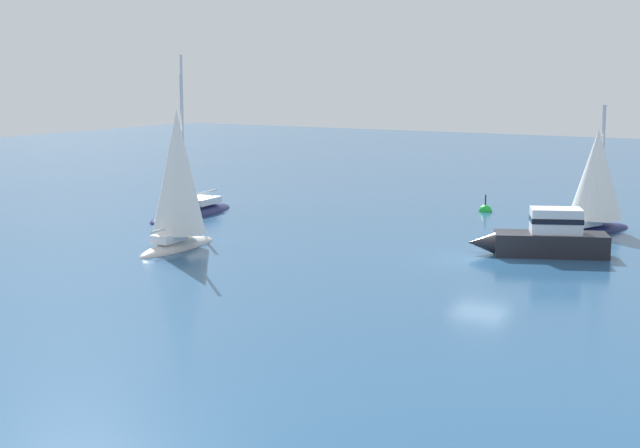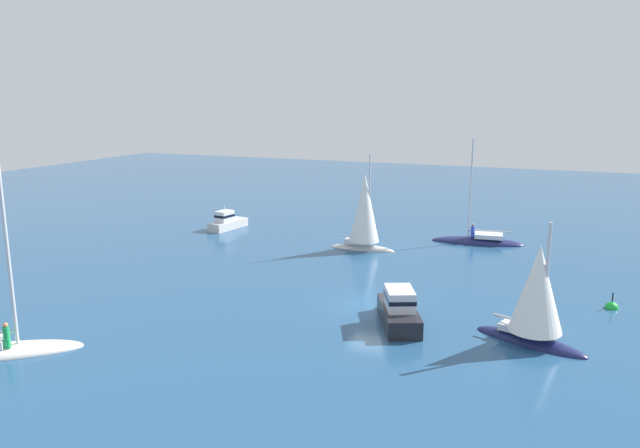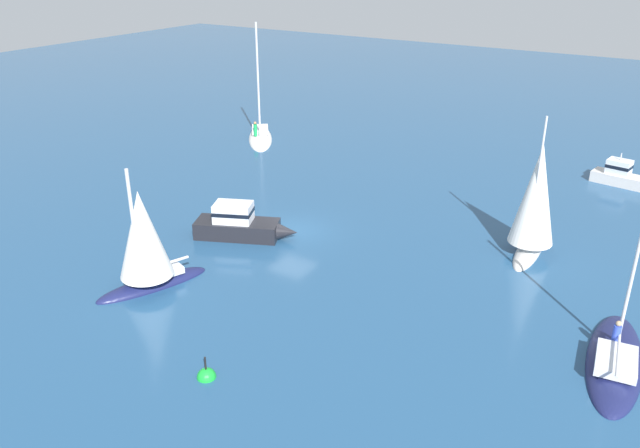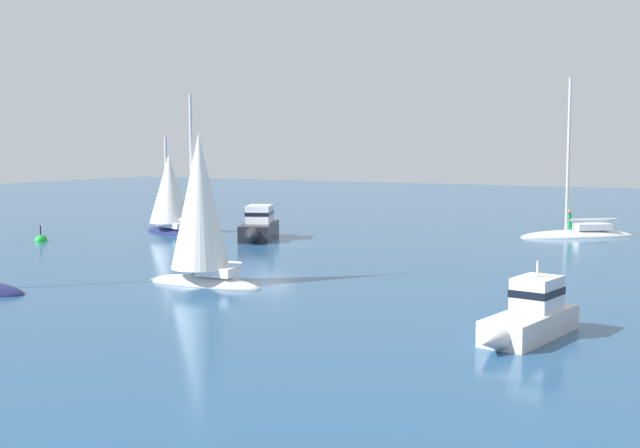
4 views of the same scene
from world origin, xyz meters
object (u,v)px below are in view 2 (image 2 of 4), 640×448
(sloop, at_px, (536,299))
(channel_buoy, at_px, (612,308))
(ketch, at_px, (364,214))
(yacht, at_px, (478,242))
(sloop_1, at_px, (0,350))
(launch, at_px, (229,222))
(powerboat, at_px, (398,309))

(sloop, relative_size, channel_buoy, 5.02)
(ketch, bearing_deg, yacht, 31.52)
(sloop_1, relative_size, channel_buoy, 7.73)
(yacht, height_order, channel_buoy, yacht)
(sloop, height_order, launch, sloop)
(yacht, height_order, sloop, yacht)
(yacht, distance_m, powerboat, 21.53)
(yacht, relative_size, sloop_1, 0.90)
(powerboat, relative_size, sloop_1, 0.58)
(sloop, distance_m, launch, 34.79)
(sloop, height_order, sloop_1, sloop_1)
(sloop_1, height_order, channel_buoy, sloop_1)
(ketch, relative_size, channel_buoy, 6.14)
(launch, height_order, channel_buoy, launch)
(yacht, xyz_separation_m, sloop, (5.89, -21.63, 2.34))
(ketch, distance_m, powerboat, 17.14)
(yacht, bearing_deg, ketch, 28.22)
(sloop_1, bearing_deg, powerboat, -3.47)
(ketch, bearing_deg, sloop, -50.55)
(channel_buoy, bearing_deg, sloop, -118.70)
(sloop, bearing_deg, channel_buoy, 81.74)
(ketch, height_order, sloop, ketch)
(powerboat, bearing_deg, sloop_1, 100.07)
(yacht, bearing_deg, sloop_1, 53.52)
(powerboat, height_order, sloop_1, sloop_1)
(channel_buoy, bearing_deg, sloop_1, -146.45)
(yacht, bearing_deg, powerboat, 79.28)
(yacht, xyz_separation_m, powerboat, (-1.44, -21.47, 0.74))
(powerboat, xyz_separation_m, sloop_1, (-17.45, -11.78, -0.66))
(powerboat, distance_m, launch, 28.68)
(ketch, relative_size, sloop, 1.22)
(yacht, xyz_separation_m, sloop_1, (-18.89, -33.25, 0.08))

